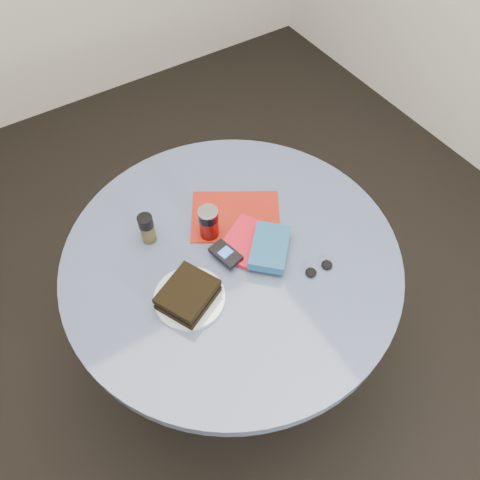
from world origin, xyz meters
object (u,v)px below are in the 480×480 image
red_book (245,241)px  novel (270,247)px  pepper_grinder (147,228)px  sandwich (188,295)px  magazine (236,216)px  mp3_player (226,254)px  soda_can (209,223)px  table (232,283)px  plate (190,298)px  headphones (319,269)px

red_book → novel: size_ratio=1.08×
pepper_grinder → red_book: bearing=-35.8°
sandwich → magazine: sandwich is taller
mp3_player → soda_can: bearing=86.4°
table → magazine: 0.22m
plate → magazine: size_ratio=0.72×
headphones → sandwich: bearing=162.9°
table → sandwich: bearing=-158.7°
table → headphones: 0.31m
sandwich → novel: (0.28, 0.01, -0.00)m
red_book → soda_can: bearing=100.6°
headphones → novel: bearing=125.2°
soda_can → pepper_grinder: size_ratio=1.07×
plate → soda_can: bearing=45.6°
novel → mp3_player: bearing=109.3°
plate → red_book: size_ratio=1.16×
soda_can → magazine: size_ratio=0.40×
soda_can → novel: (0.11, -0.16, -0.02)m
sandwich → red_book: bearing=19.5°
table → soda_can: size_ratio=9.09×
magazine → headphones: headphones is taller
table → pepper_grinder: size_ratio=9.74×
novel → headphones: 0.15m
sandwich → soda_can: 0.24m
plate → soda_can: (0.16, 0.16, 0.05)m
red_book → headphones: same height
magazine → novel: (0.01, -0.17, 0.03)m
red_book → novel: novel is taller
magazine → novel: novel is taller
headphones → soda_can: bearing=125.1°
magazine → table: bearing=-95.2°
red_book → mp3_player: 0.08m
plate → novel: size_ratio=1.25×
sandwich → red_book: sandwich is taller
sandwich → soda_can: size_ratio=1.67×
pepper_grinder → red_book: (0.23, -0.17, -0.04)m
red_book → sandwich: bearing=170.5°
plate → magazine: bearing=34.2°
plate → headphones: size_ratio=2.19×
soda_can → novel: bearing=-54.9°
sandwich → red_book: 0.25m
soda_can → headphones: size_ratio=1.22×
magazine → mp3_player: 0.16m
table → plate: bearing=-160.0°
plate → red_book: red_book is taller
plate → magazine: plate is taller
plate → soda_can: soda_can is taller
magazine → sandwich: bearing=-113.3°
plate → novel: novel is taller
table → red_book: size_ratio=5.88×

